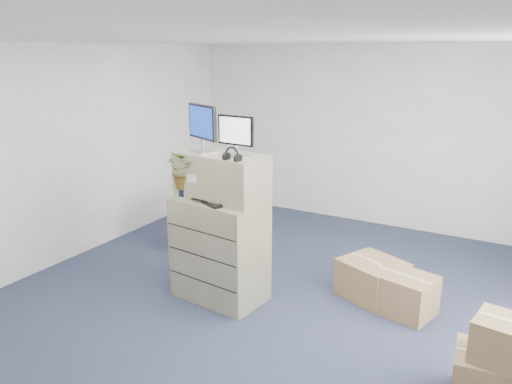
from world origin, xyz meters
TOP-DOWN VIEW (x-y plane):
  - ground at (0.00, 0.00)m, footprint 7.00×7.00m
  - wall_back at (0.00, 3.51)m, footprint 6.00×0.02m
  - filing_cabinet_lower at (-0.62, 0.16)m, footprint 1.05×0.72m
  - filing_cabinet_upper at (-0.62, 0.21)m, footprint 1.04×0.61m
  - monitor_left at (-0.85, 0.21)m, footprint 0.48×0.29m
  - monitor_right at (-0.42, 0.19)m, footprint 0.43×0.18m
  - headphones at (-0.34, -0.00)m, footprint 0.18×0.04m
  - keyboard at (-0.64, 0.04)m, footprint 0.51×0.38m
  - mouse at (-0.34, 0.00)m, footprint 0.13×0.11m
  - water_bottle at (-0.55, 0.22)m, footprint 0.08×0.08m
  - phone_dock at (-0.70, 0.18)m, footprint 0.07×0.06m
  - external_drive at (-0.27, 0.21)m, footprint 0.25×0.21m
  - tissue_box at (-0.26, 0.19)m, footprint 0.27×0.21m
  - potted_plant at (-1.00, 0.08)m, footprint 0.50×0.52m
  - office_chair at (-1.56, 1.37)m, footprint 0.94×0.91m
  - cardboard_boxes at (1.51, 0.45)m, footprint 2.09×1.98m

SIDE VIEW (x-z plane):
  - ground at x=0.00m, z-range 0.00..0.00m
  - cardboard_boxes at x=1.51m, z-range -0.12..0.65m
  - office_chair at x=-1.56m, z-range 0.00..0.82m
  - filing_cabinet_lower at x=-0.62m, z-range 0.00..1.15m
  - keyboard at x=-0.64m, z-range 1.15..1.18m
  - mouse at x=-0.34m, z-range 1.15..1.19m
  - external_drive at x=-0.27m, z-range 1.15..1.22m
  - phone_dock at x=-0.70m, z-range 1.13..1.27m
  - tissue_box at x=-0.26m, z-range 1.22..1.31m
  - water_bottle at x=-0.55m, z-range 1.15..1.43m
  - potted_plant at x=-1.00m, z-range 1.18..1.59m
  - wall_back at x=0.00m, z-range 0.00..2.80m
  - filing_cabinet_upper at x=-0.62m, z-range 1.15..1.65m
  - headphones at x=-0.34m, z-range 1.61..1.79m
  - monitor_right at x=-0.42m, z-range 1.67..2.09m
  - monitor_left at x=-0.85m, z-range 1.68..2.19m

